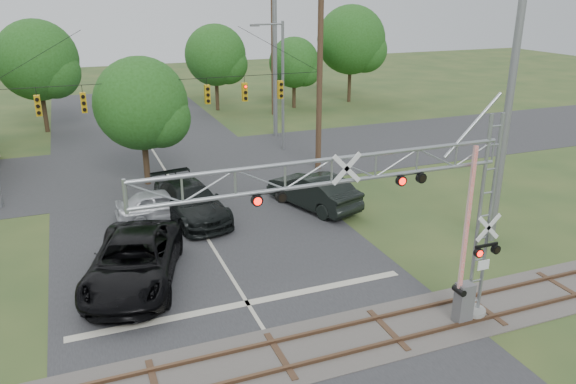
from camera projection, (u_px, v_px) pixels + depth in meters
name	position (u px, v px, depth m)	size (l,w,h in m)	color
road_main	(217.00, 254.00, 25.10)	(14.00, 90.00, 0.02)	#2C2D2F
road_cross	(163.00, 167.00, 37.34)	(90.00, 12.00, 0.02)	#2C2D2F
railroad_track	(280.00, 356.00, 18.09)	(90.00, 3.20, 0.17)	#504A46
crossing_gantry	(397.00, 210.00, 17.50)	(12.18, 0.95, 7.46)	gray
traffic_signal_span	(183.00, 91.00, 32.22)	(19.34, 0.36, 11.50)	gray
pickup_black	(134.00, 261.00, 22.30)	(3.27, 7.10, 1.97)	black
car_dark	(190.00, 202.00, 28.78)	(2.57, 6.32, 1.83)	black
sedan_silver	(162.00, 204.00, 28.78)	(1.85, 4.60, 1.57)	#B3B6BB
suv_dark	(313.00, 191.00, 30.26)	(1.99, 5.70, 1.88)	black
streetlight	(280.00, 80.00, 39.75)	(2.44, 0.25, 9.14)	gray
utility_poles	(209.00, 77.00, 35.44)	(25.58, 30.63, 12.19)	#3F2C1D
treeline	(113.00, 61.00, 45.81)	(55.17, 25.74, 9.80)	#3A2A1A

